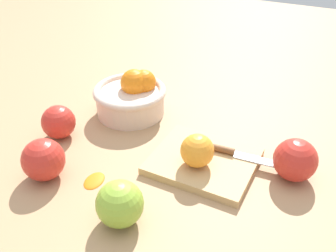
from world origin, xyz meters
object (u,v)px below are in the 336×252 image
object	(u,v)px
apple_mid_right	(295,160)
apple_front_center	(120,204)
bowl	(132,96)
apple_front_left_2	(58,122)
apple_front_left	(43,160)
knife	(239,154)
orange_on_board	(197,151)
cutting_board	(203,161)

from	to	relation	value
apple_mid_right	apple_front_center	xyz separation A→B (m)	(-0.24, -0.23, -0.00)
bowl	apple_front_left_2	bearing A→B (deg)	-121.92
apple_front_left	apple_front_center	bearing A→B (deg)	-11.83
apple_front_left_2	apple_mid_right	world-z (taller)	apple_mid_right
apple_mid_right	apple_front_center	bearing A→B (deg)	-136.26
apple_front_left	knife	bearing A→B (deg)	30.51
bowl	knife	size ratio (longest dim) A/B	1.13
apple_front_left	apple_mid_right	bearing A→B (deg)	24.02
bowl	apple_mid_right	world-z (taller)	bowl
orange_on_board	apple_front_center	size ratio (longest dim) A/B	0.82
knife	apple_front_left_2	xyz separation A→B (m)	(-0.39, -0.07, 0.02)
orange_on_board	apple_front_left	size ratio (longest dim) A/B	0.80
orange_on_board	apple_mid_right	bearing A→B (deg)	18.43
bowl	knife	world-z (taller)	bowl
cutting_board	orange_on_board	world-z (taller)	orange_on_board
apple_front_center	bowl	bearing A→B (deg)	115.66
apple_mid_right	apple_front_left	bearing A→B (deg)	-155.98
bowl	apple_front_left_2	xyz separation A→B (m)	(-0.10, -0.16, -0.01)
cutting_board	apple_front_left_2	distance (m)	0.33
cutting_board	apple_front_center	xyz separation A→B (m)	(-0.08, -0.20, 0.03)
orange_on_board	knife	bearing A→B (deg)	40.03
cutting_board	orange_on_board	xyz separation A→B (m)	(-0.01, -0.02, 0.04)
apple_front_left	apple_front_center	size ratio (longest dim) A/B	1.02
knife	apple_mid_right	distance (m)	0.11
cutting_board	apple_front_center	bearing A→B (deg)	-110.77
apple_mid_right	cutting_board	bearing A→B (deg)	-168.06
bowl	orange_on_board	world-z (taller)	bowl
cutting_board	orange_on_board	size ratio (longest dim) A/B	3.07
orange_on_board	apple_front_left_2	size ratio (longest dim) A/B	0.88
knife	apple_mid_right	world-z (taller)	apple_mid_right
apple_front_left_2	bowl	bearing A→B (deg)	58.08
apple_mid_right	apple_front_left_2	bearing A→B (deg)	-171.72
cutting_board	knife	bearing A→B (deg)	29.48
apple_front_left	apple_front_left_2	bearing A→B (deg)	116.04
knife	apple_front_center	world-z (taller)	apple_front_center
cutting_board	apple_front_left	xyz separation A→B (m)	(-0.27, -0.16, 0.03)
apple_front_center	knife	bearing A→B (deg)	59.43
knife	apple_front_center	xyz separation A→B (m)	(-0.14, -0.23, 0.02)
apple_mid_right	apple_front_center	world-z (taller)	apple_mid_right
orange_on_board	knife	distance (m)	0.10
apple_mid_right	bowl	bearing A→B (deg)	168.01
orange_on_board	apple_front_left	distance (m)	0.29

